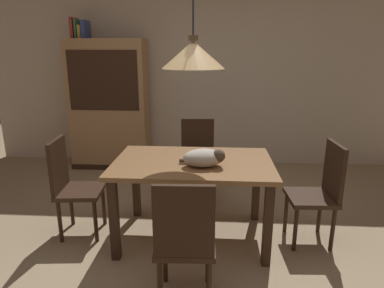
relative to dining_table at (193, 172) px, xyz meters
The scene contains 14 objects.
ground 0.75m from the dining_table, 95.74° to the right, with size 10.00×10.00×0.00m, color tan.
back_wall 2.41m from the dining_table, 90.95° to the left, with size 6.40×0.10×2.90m, color beige.
dining_table is the anchor object (origin of this frame).
chair_near_front 0.89m from the dining_table, 89.79° to the right, with size 0.42×0.42×0.93m.
chair_left_side 1.14m from the dining_table, behind, with size 0.44×0.44×0.93m.
chair_right_side 1.14m from the dining_table, ahead, with size 0.42×0.42×0.93m.
chair_far_back 0.89m from the dining_table, 90.30° to the left, with size 0.42×0.42×0.93m.
cat_sleeping 0.25m from the dining_table, 51.20° to the right, with size 0.40×0.27×0.16m.
pendant_lamp 1.01m from the dining_table, 97.13° to the left, with size 0.52×0.52×1.30m.
hutch_bookcase 2.37m from the dining_table, 124.71° to the left, with size 1.12×0.45×1.85m.
book_red_tall 2.95m from the dining_table, 132.40° to the left, with size 0.04×0.22×0.28m, color #B73833.
book_green_slim 2.92m from the dining_table, 131.61° to the left, with size 0.03×0.20×0.26m, color #427A4C.
book_yellow_short 2.87m from the dining_table, 130.76° to the left, with size 0.04×0.20×0.18m, color gold.
book_blue_wide 2.85m from the dining_table, 129.64° to the left, with size 0.06×0.24×0.24m, color #384C93.
Camera 1 is at (0.22, -2.42, 1.69)m, focal length 31.18 mm.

